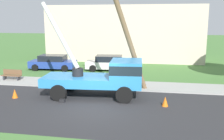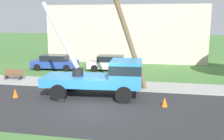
# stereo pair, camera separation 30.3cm
# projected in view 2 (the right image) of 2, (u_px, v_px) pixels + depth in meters

# --- Properties ---
(ground_plane) EXTENTS (120.00, 120.00, 0.00)m
(ground_plane) POSITION_uv_depth(u_px,v_px,m) (125.00, 69.00, 26.13)
(ground_plane) COLOR #477538
(road_asphalt) EXTENTS (80.00, 7.63, 0.01)m
(road_asphalt) POSITION_uv_depth(u_px,v_px,m) (93.00, 108.00, 14.57)
(road_asphalt) COLOR #2B2B2D
(road_asphalt) RESTS_ON ground
(sidewalk_strip) EXTENTS (80.00, 2.67, 0.10)m
(sidewalk_strip) POSITION_uv_depth(u_px,v_px,m) (111.00, 85.00, 19.52)
(sidewalk_strip) COLOR #9E9E99
(sidewalk_strip) RESTS_ON ground
(utility_truck) EXTENTS (6.91, 3.21, 5.98)m
(utility_truck) POSITION_uv_depth(u_px,v_px,m) (106.00, 75.00, 16.47)
(utility_truck) COLOR #2D84C6
(utility_truck) RESTS_ON ground
(leaning_utility_pole) EXTENTS (3.28, 2.41, 8.52)m
(leaning_utility_pole) POSITION_uv_depth(u_px,v_px,m) (125.00, 27.00, 16.87)
(leaning_utility_pole) COLOR brown
(leaning_utility_pole) RESTS_ON ground
(traffic_cone_ahead) EXTENTS (0.36, 0.36, 0.56)m
(traffic_cone_ahead) POSITION_uv_depth(u_px,v_px,m) (165.00, 102.00, 14.75)
(traffic_cone_ahead) COLOR orange
(traffic_cone_ahead) RESTS_ON ground
(traffic_cone_behind) EXTENTS (0.36, 0.36, 0.56)m
(traffic_cone_behind) POSITION_uv_depth(u_px,v_px,m) (15.00, 93.00, 16.50)
(traffic_cone_behind) COLOR orange
(traffic_cone_behind) RESTS_ON ground
(parked_sedan_blue) EXTENTS (4.48, 2.16, 1.42)m
(parked_sedan_blue) POSITION_uv_depth(u_px,v_px,m) (55.00, 62.00, 25.62)
(parked_sedan_blue) COLOR #263F99
(parked_sedan_blue) RESTS_ON ground
(parked_sedan_white) EXTENTS (4.55, 2.29, 1.42)m
(parked_sedan_white) POSITION_uv_depth(u_px,v_px,m) (111.00, 63.00, 25.18)
(parked_sedan_white) COLOR silver
(parked_sedan_white) RESTS_ON ground
(park_bench) EXTENTS (1.60, 0.45, 0.90)m
(park_bench) POSITION_uv_depth(u_px,v_px,m) (13.00, 75.00, 21.01)
(park_bench) COLOR brown
(park_bench) RESTS_ON ground
(lowrise_building_backdrop) EXTENTS (18.00, 6.00, 6.40)m
(lowrise_building_backdrop) POSITION_uv_depth(u_px,v_px,m) (127.00, 33.00, 31.70)
(lowrise_building_backdrop) COLOR beige
(lowrise_building_backdrop) RESTS_ON ground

